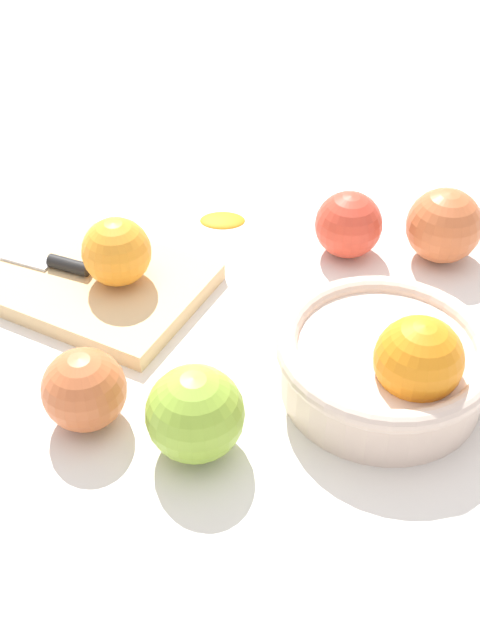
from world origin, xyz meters
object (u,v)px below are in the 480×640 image
at_px(orange_on_board, 117,252).
at_px(apple_back_left, 195,414).
at_px(apple_front_left, 349,225).
at_px(knife, 42,259).
at_px(apple_front_left_2, 444,226).
at_px(apple_back_right, 84,390).
at_px(cutting_board, 97,284).
at_px(bowl, 388,362).

height_order(orange_on_board, apple_back_left, orange_on_board).
bearing_deg(apple_front_left, knife, 24.11).
bearing_deg(knife, apple_front_left_2, -158.80).
height_order(orange_on_board, apple_back_right, orange_on_board).
bearing_deg(apple_back_left, apple_front_left, -102.60).
xyz_separation_m(cutting_board, knife, (0.06, -0.01, 0.01)).
bearing_deg(apple_front_left_2, apple_back_left, 63.04).
relative_size(cutting_board, apple_front_left, 2.93).
distance_m(bowl, apple_back_left, 0.17).
xyz_separation_m(apple_front_left, apple_front_left_2, (-0.10, -0.02, 0.00)).
xyz_separation_m(cutting_board, apple_front_left_2, (-0.33, -0.16, 0.03)).
height_order(cutting_board, apple_back_right, apple_back_right).
bearing_deg(knife, apple_back_right, 126.87).
height_order(cutting_board, apple_front_left_2, apple_front_left_2).
bearing_deg(apple_front_left_2, apple_back_right, 50.64).
bearing_deg(apple_front_left_2, bowl, 83.14).
xyz_separation_m(bowl, apple_front_left_2, (-0.03, -0.22, 0.00)).
height_order(bowl, apple_front_left, bowl).
distance_m(bowl, apple_front_left_2, 0.22).
relative_size(orange_on_board, apple_front_left, 0.96).
bearing_deg(apple_back_left, apple_back_right, -2.24).
bearing_deg(bowl, cutting_board, -11.94).
xyz_separation_m(cutting_board, orange_on_board, (-0.03, -0.00, 0.04)).
xyz_separation_m(orange_on_board, knife, (0.09, -0.00, -0.03)).
height_order(knife, apple_front_left_2, apple_front_left_2).
bearing_deg(bowl, knife, -10.87).
relative_size(orange_on_board, apple_back_left, 0.85).
distance_m(cutting_board, apple_back_left, 0.24).
xyz_separation_m(bowl, apple_back_left, (0.14, 0.10, 0.00)).
bearing_deg(apple_back_right, apple_front_left_2, -129.36).
relative_size(cutting_board, apple_back_left, 2.62).
distance_m(apple_front_left, apple_back_left, 0.31).
relative_size(cutting_board, knife, 1.35).
bearing_deg(cutting_board, bowl, 168.06).
distance_m(apple_front_left_2, apple_back_right, 0.42).
height_order(orange_on_board, knife, orange_on_board).
height_order(apple_back_right, apple_back_left, apple_back_left).
distance_m(orange_on_board, apple_back_left, 0.22).
relative_size(apple_front_left, apple_front_left_2, 0.90).
relative_size(knife, apple_back_left, 1.94).
bearing_deg(apple_back_left, orange_on_board, -51.02).
xyz_separation_m(knife, apple_back_right, (-0.13, 0.17, 0.01)).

